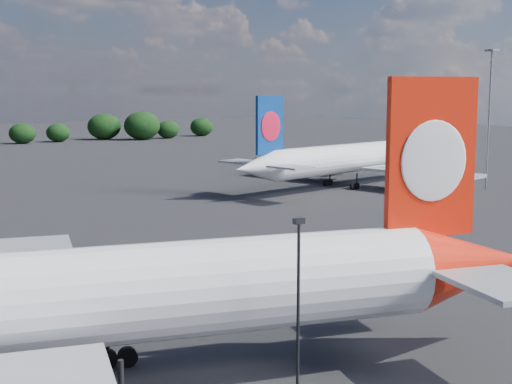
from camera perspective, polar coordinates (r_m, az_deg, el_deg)
qantas_airliner at (r=37.58m, az=-11.95°, el=-8.38°), size 49.35×47.28×16.31m
china_southern_airliner at (r=115.44m, az=7.10°, el=2.60°), size 45.17×43.13×14.78m
apron_lamp_post at (r=35.31m, az=3.40°, el=-8.63°), size 0.55×0.30×9.44m
floodlight_mast_near at (r=117.55m, az=18.20°, el=7.07°), size 1.60×1.60×21.80m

